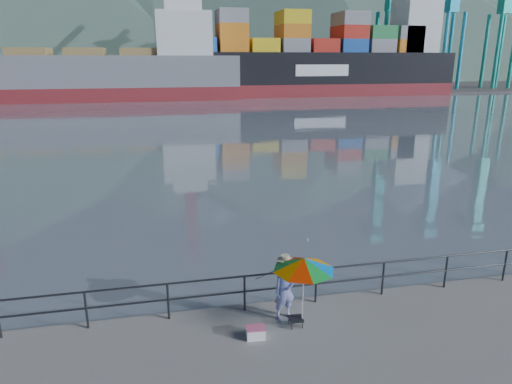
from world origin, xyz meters
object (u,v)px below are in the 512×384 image
fisherman (285,290)px  cooler_bag (256,333)px  beach_umbrella (304,264)px  container_ship (323,62)px  bulk_carrier (101,73)px

fisherman → cooler_bag: bearing=-155.8°
beach_umbrella → container_ship: size_ratio=0.04×
container_ship → cooler_bag: bearing=-111.2°
beach_umbrella → cooler_bag: (-1.24, -0.24, -1.59)m
beach_umbrella → container_ship: (28.02, 75.07, 4.17)m
bulk_carrier → container_ship: bearing=4.5°
fisherman → cooler_bag: (-0.92, -0.73, -0.68)m
bulk_carrier → container_ship: (39.79, 3.15, 1.73)m
fisherman → cooler_bag: size_ratio=3.67×
bulk_carrier → container_ship: container_ship is taller
fisherman → container_ship: bearing=55.1°
fisherman → container_ship: (28.34, 74.58, 5.08)m
beach_umbrella → container_ship: 80.24m
fisherman → bulk_carrier: 72.43m
container_ship → beach_umbrella: bearing=-110.5°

